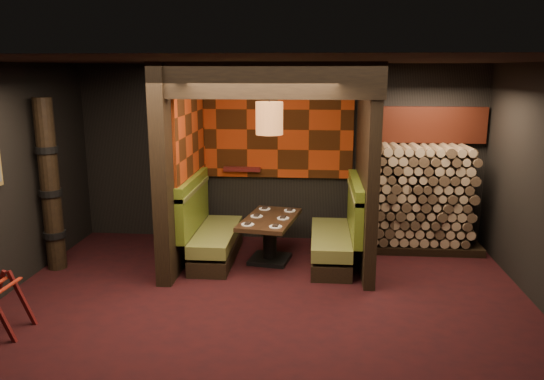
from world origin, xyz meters
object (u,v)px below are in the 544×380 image
at_px(totem_column, 50,187).
at_px(firewood_stack, 426,199).
at_px(dining_table, 270,233).
at_px(pendant_lamp, 269,118).
at_px(booth_bench_left, 209,233).
at_px(booth_bench_right, 338,236).

xyz_separation_m(totem_column, firewood_stack, (5.33, 1.25, -0.37)).
relative_size(dining_table, pendant_lamp, 1.40).
relative_size(booth_bench_left, totem_column, 0.67).
bearing_deg(booth_bench_right, dining_table, -178.37).
height_order(dining_table, firewood_stack, firewood_stack).
distance_m(booth_bench_left, pendant_lamp, 1.93).
bearing_deg(dining_table, totem_column, -170.10).
bearing_deg(totem_column, firewood_stack, 13.19).
bearing_deg(booth_bench_left, booth_bench_right, 0.00).
bearing_deg(booth_bench_left, totem_column, -165.25).
xyz_separation_m(dining_table, firewood_stack, (2.34, 0.73, 0.39)).
height_order(booth_bench_left, totem_column, totem_column).
distance_m(pendant_lamp, firewood_stack, 2.78).
xyz_separation_m(booth_bench_left, pendant_lamp, (0.90, -0.08, 1.70)).
distance_m(dining_table, firewood_stack, 2.49).
xyz_separation_m(dining_table, totem_column, (-2.99, -0.52, 0.75)).
relative_size(dining_table, firewood_stack, 0.79).
bearing_deg(pendant_lamp, booth_bench_left, 175.04).
bearing_deg(totem_column, pendant_lamp, 8.97).
height_order(pendant_lamp, firewood_stack, pendant_lamp).
bearing_deg(dining_table, booth_bench_right, 1.63).
bearing_deg(totem_column, booth_bench_right, 7.86).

